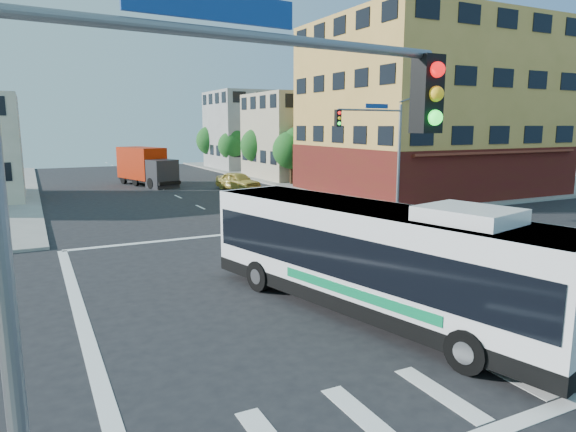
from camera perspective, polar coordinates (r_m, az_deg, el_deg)
name	(u,v)px	position (r m, az deg, el deg)	size (l,w,h in m)	color
ground	(350,278)	(19.69, 6.96, -6.85)	(120.00, 120.00, 0.00)	black
sidewalk_ne	(427,170)	(68.32, 15.23, 5.00)	(50.00, 50.00, 0.15)	gray
corner_building_ne	(428,123)	(45.76, 15.31, 9.96)	(18.10, 15.44, 14.00)	gold
building_east_near	(309,136)	(56.74, 2.30, 8.86)	(12.06, 10.06, 9.00)	tan
building_east_far	(258,130)	(69.30, -3.40, 9.48)	(12.06, 10.06, 10.00)	#9D9D98
signal_mast_ne	(379,137)	(32.77, 10.13, 8.65)	(7.91, 1.13, 8.07)	slate
signal_mast_sw	(193,198)	(5.25, -10.50, 1.96)	(7.91, 1.01, 8.07)	slate
street_tree_a	(293,148)	(49.03, 0.51, 7.60)	(3.60, 3.60, 5.53)	#392514
street_tree_b	(259,143)	(56.25, -3.26, 8.07)	(3.80, 3.80, 5.79)	#392514
street_tree_c	(233,144)	(63.68, -6.16, 8.00)	(3.40, 3.40, 5.29)	#392514
street_tree_d	(212,139)	(71.20, -8.46, 8.50)	(4.00, 4.00, 6.03)	#392514
transit_bus	(372,257)	(15.65, 9.30, -4.51)	(5.53, 12.70, 3.68)	black
box_truck	(147,167)	(50.87, -15.44, 5.25)	(4.51, 8.30, 3.59)	#232327
parked_car	(238,181)	(45.88, -5.58, 3.90)	(1.90, 4.72, 1.61)	gold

